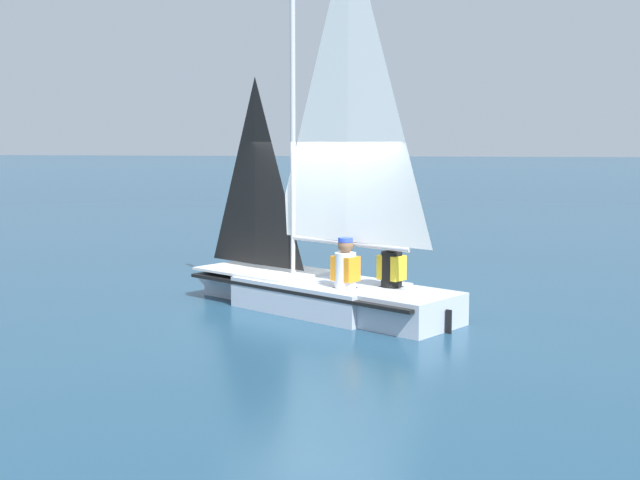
# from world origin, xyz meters

# --- Properties ---
(ground_plane) EXTENTS (260.00, 260.00, 0.00)m
(ground_plane) POSITION_xyz_m (0.00, 0.00, 0.00)
(ground_plane) COLOR navy
(sailboat_main) EXTENTS (4.41, 3.41, 5.66)m
(sailboat_main) POSITION_xyz_m (0.03, -0.02, 0.79)
(sailboat_main) COLOR #B2BCCC
(sailboat_main) RESTS_ON ground_plane
(sailor_helm) EXTENTS (0.43, 0.41, 1.16)m
(sailor_helm) POSITION_xyz_m (0.48, -0.58, 0.63)
(sailor_helm) COLOR black
(sailor_helm) RESTS_ON ground_plane
(sailor_crew) EXTENTS (0.43, 0.41, 1.16)m
(sailor_crew) POSITION_xyz_m (1.11, -0.36, 0.63)
(sailor_crew) COLOR black
(sailor_crew) RESTS_ON ground_plane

